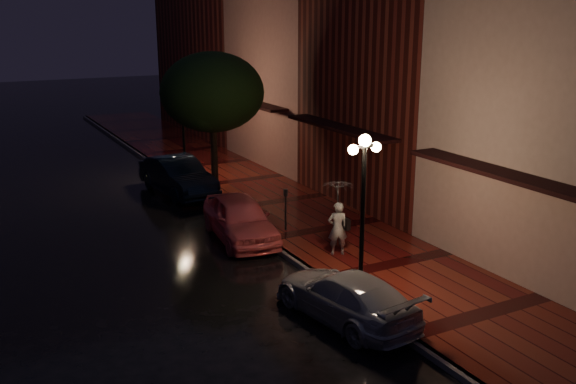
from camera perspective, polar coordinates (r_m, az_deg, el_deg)
ground at (r=21.42m, az=-1.95°, el=-4.56°), size 120.00×120.00×0.00m
sidewalk at (r=22.42m, az=3.22°, el=-3.44°), size 4.50×60.00×0.15m
curb at (r=21.40m, az=-1.95°, el=-4.37°), size 0.25×60.00×0.15m
storefront_mid at (r=25.62m, az=10.33°, el=11.16°), size 5.00×8.00×11.00m
storefront_far at (r=32.35m, az=1.33°, el=10.50°), size 5.00×8.00×9.00m
storefront_extra at (r=41.29m, az=-5.64°, el=12.24°), size 5.00×12.00×10.00m
streetlamp_near at (r=16.67m, az=6.67°, el=-1.18°), size 0.96×0.36×4.31m
streetlamp_far at (r=28.98m, az=-9.30°, el=5.91°), size 0.96×0.36×4.31m
street_tree at (r=26.03m, az=-6.72°, el=8.59°), size 4.16×4.16×5.80m
pink_car at (r=21.58m, az=-4.28°, el=-2.34°), size 2.26×4.55×1.49m
navy_car at (r=27.36m, az=-9.76°, el=1.42°), size 2.16×4.87×1.55m
silver_car at (r=16.15m, az=5.14°, el=-9.22°), size 2.30×4.47×1.24m
woman_with_umbrella at (r=19.61m, az=4.48°, el=-1.26°), size 0.98×1.00×2.36m
parking_meter at (r=21.95m, az=-0.22°, el=-1.20°), size 0.16×0.14×1.46m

